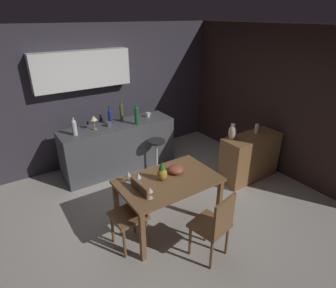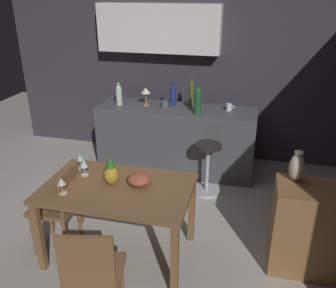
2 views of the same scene
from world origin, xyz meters
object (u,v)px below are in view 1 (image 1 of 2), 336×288
Objects in this scene: pineapple_centerpiece at (162,172)px; cup_slate at (109,124)px; bar_stool at (157,155)px; wine_bottle_olive at (121,111)px; chair_by_doorway at (215,225)px; counter_lamp at (94,119)px; wine_glass_right at (128,174)px; cup_white at (148,115)px; fruit_bowl at (176,170)px; wine_glass_center at (138,176)px; dining_table at (168,185)px; vase_ceramic_ivory at (232,132)px; chair_near_window at (133,212)px; sideboard_cabinet at (250,157)px; wine_glass_left at (150,190)px; pillar_candle_tall at (257,129)px; wine_bottle_green at (137,115)px; wine_bottle_clear at (74,127)px; wine_bottle_cobalt at (110,116)px.

pineapple_centerpiece reaches higher than cup_slate.
wine_bottle_olive reaches higher than bar_stool.
counter_lamp is at bearing 98.95° from chair_by_doorway.
wine_glass_right is 2.10m from cup_white.
bar_stool is 3.06× the size of fruit_bowl.
cup_slate is (0.33, 1.74, 0.08)m from wine_glass_center.
dining_table is 1.59m from vase_ceramic_ivory.
wine_glass_right is 1.01× the size of wine_glass_center.
chair_by_doorway is 2.87m from wine_bottle_olive.
bar_stool is at bearing 48.97° from chair_near_window.
sideboard_cabinet is at bearing 2.93° from wine_glass_center.
vase_ceramic_ivory is at bearing 16.56° from wine_glass_left.
wine_bottle_olive is at bearing 136.34° from pillar_candle_tall.
wine_glass_right is at bearing 96.99° from wine_glass_left.
counter_lamp is at bearing 165.70° from wine_bottle_green.
wine_glass_left is at bearing -107.37° from wine_bottle_olive.
counter_lamp is 2.84m from pillar_candle_tall.
dining_table is 2.03× the size of bar_stool.
wine_glass_right is 0.45× the size of wine_bottle_green.
vase_ceramic_ivory is (-0.40, 0.11, 0.54)m from sideboard_cabinet.
cup_slate reaches higher than sideboard_cabinet.
dining_table is 1.44× the size of chair_by_doorway.
wine_bottle_green is 2.14m from pillar_candle_tall.
wine_bottle_green is 1.95× the size of pillar_candle_tall.
counter_lamp is (0.26, 1.90, 0.59)m from chair_near_window.
wine_glass_right is at bearing -82.81° from wine_bottle_clear.
vase_ceramic_ivory reaches higher than chair_near_window.
wine_bottle_clear is 2.40× the size of cup_slate.
pillar_candle_tall is at bearing -39.83° from wine_bottle_green.
dining_table is 5.37× the size of counter_lamp.
wine_bottle_cobalt is at bearing 49.76° from cup_slate.
cup_slate is 0.30m from counter_lamp.
wine_glass_right is 0.87× the size of pillar_candle_tall.
bar_stool is 1.55m from pineapple_centerpiece.
wine_bottle_olive is at bearing 23.06° from cup_slate.
wine_bottle_cobalt is at bearing 86.74° from pineapple_centerpiece.
wine_glass_center is 0.44× the size of wine_bottle_green.
wine_bottle_olive is (0.66, 1.88, 0.22)m from wine_glass_center.
wine_bottle_green reaches higher than wine_bottle_clear.
counter_lamp is at bearing -178.47° from cup_slate.
wine_bottle_cobalt reaches higher than fruit_bowl.
wine_bottle_clear reaches higher than sideboard_cabinet.
wine_glass_right is at bearing 131.22° from wine_glass_center.
cup_white is at bearing -10.15° from wine_bottle_olive.
wine_glass_left reaches higher than chair_near_window.
dining_table is 2.07m from wine_bottle_olive.
bar_stool is at bearing 76.43° from chair_by_doorway.
wine_bottle_cobalt is 0.25m from wine_bottle_olive.
bar_stool is 0.83m from wine_bottle_green.
counter_lamp reaches higher than vase_ceramic_ivory.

